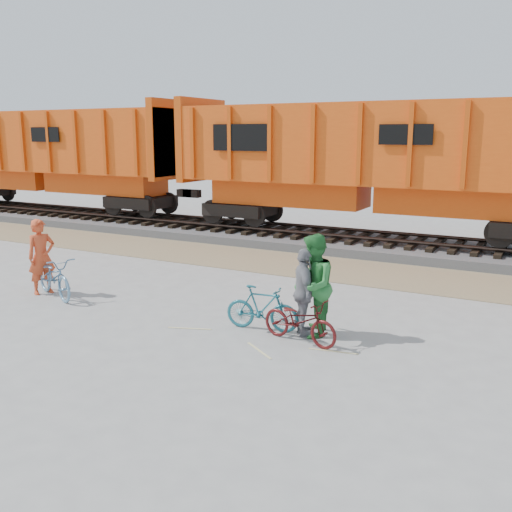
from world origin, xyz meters
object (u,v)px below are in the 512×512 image
(hopper_car_left, at_px, (52,153))
(person_man, at_px, (313,286))
(bicycle_blue, at_px, (54,277))
(person_solo, at_px, (42,257))
(bicycle_teal, at_px, (262,308))
(hopper_car_center, at_px, (374,160))
(bicycle_maroon, at_px, (300,321))
(person_woman, at_px, (304,292))

(hopper_car_left, height_order, person_man, hopper_car_left)
(bicycle_blue, height_order, person_solo, person_solo)
(person_solo, relative_size, person_man, 0.92)
(bicycle_teal, xyz_separation_m, person_solo, (-6.00, -0.14, 0.47))
(hopper_car_center, height_order, person_solo, hopper_car_center)
(bicycle_blue, distance_m, bicycle_maroon, 6.44)
(hopper_car_left, bearing_deg, bicycle_teal, -30.48)
(hopper_car_center, bearing_deg, person_solo, -120.12)
(hopper_car_left, relative_size, bicycle_blue, 7.37)
(bicycle_teal, relative_size, person_solo, 0.82)
(bicycle_teal, bearing_deg, person_woman, -88.92)
(bicycle_teal, relative_size, bicycle_maroon, 0.93)
(bicycle_maroon, bearing_deg, person_solo, 100.34)
(bicycle_teal, height_order, person_man, person_man)
(hopper_car_center, bearing_deg, bicycle_maroon, -80.75)
(hopper_car_center, distance_m, person_man, 9.34)
(hopper_car_center, height_order, bicycle_teal, hopper_car_center)
(bicycle_blue, xyz_separation_m, person_solo, (-0.50, 0.10, 0.42))
(bicycle_teal, distance_m, bicycle_maroon, 0.98)
(person_man, bearing_deg, bicycle_maroon, -24.44)
(bicycle_maroon, height_order, person_solo, person_solo)
(bicycle_maroon, height_order, person_man, person_man)
(hopper_car_left, bearing_deg, person_man, -28.41)
(bicycle_blue, bearing_deg, bicycle_maroon, -67.97)
(bicycle_maroon, relative_size, person_solo, 0.88)
(hopper_car_center, xyz_separation_m, person_man, (1.60, -8.98, -2.01))
(hopper_car_center, bearing_deg, person_man, -79.91)
(bicycle_maroon, relative_size, person_man, 0.81)
(hopper_car_left, height_order, bicycle_teal, hopper_car_left)
(person_solo, bearing_deg, hopper_car_left, 67.44)
(person_woman, bearing_deg, hopper_car_center, -25.60)
(hopper_car_left, height_order, person_solo, hopper_car_left)
(bicycle_teal, distance_m, person_woman, 0.95)
(hopper_car_center, bearing_deg, bicycle_teal, -86.28)
(bicycle_blue, height_order, person_man, person_man)
(hopper_car_left, distance_m, person_solo, 13.54)
(person_man, xyz_separation_m, person_woman, (-0.16, -0.07, -0.14))
(bicycle_teal, bearing_deg, bicycle_maroon, -113.63)
(hopper_car_center, relative_size, bicycle_blue, 7.37)
(bicycle_maroon, distance_m, person_man, 0.75)
(hopper_car_center, height_order, bicycle_maroon, hopper_car_center)
(bicycle_teal, xyz_separation_m, bicycle_maroon, (0.94, -0.27, -0.03))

